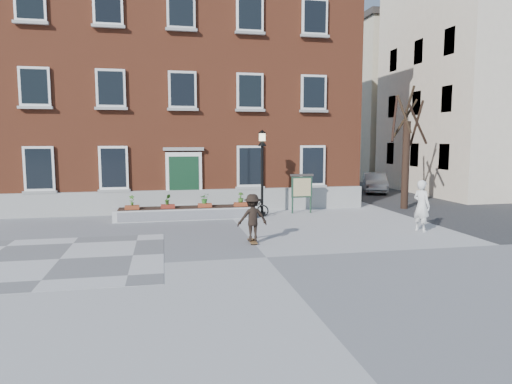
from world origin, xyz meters
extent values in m
plane|color=#9A9A9C|center=(0.00, 0.00, 0.00)|extent=(100.00, 100.00, 0.00)
cube|color=slate|center=(-6.00, 1.00, 0.01)|extent=(6.00, 6.00, 0.01)
imported|color=black|center=(0.95, 7.28, 0.42)|extent=(1.69, 1.08, 0.84)
imported|color=#A7A9AB|center=(10.76, 14.91, 0.65)|extent=(2.69, 4.16, 1.29)
imported|color=silver|center=(6.66, 2.63, 0.98)|extent=(0.68, 0.83, 1.97)
cube|color=brown|center=(-2.00, 14.00, 6.00)|extent=(18.00, 10.00, 12.00)
cube|color=#A0A09B|center=(-2.00, 8.88, 0.55)|extent=(18.00, 0.24, 1.10)
cube|color=gray|center=(-2.00, 8.75, 0.10)|extent=(2.60, 0.80, 0.20)
cube|color=#AAAAA5|center=(-2.00, 8.90, 0.30)|extent=(2.20, 0.50, 0.20)
cube|color=white|center=(-2.00, 8.92, 1.65)|extent=(1.70, 0.12, 2.50)
cube|color=#133620|center=(-2.00, 8.87, 1.55)|extent=(1.40, 0.06, 2.30)
cube|color=gray|center=(-2.00, 8.88, 3.05)|extent=(1.90, 0.25, 0.15)
cube|color=white|center=(-8.40, 8.90, 2.20)|extent=(1.30, 0.10, 2.00)
cube|color=black|center=(-8.40, 8.85, 2.20)|extent=(1.08, 0.04, 1.78)
cube|color=gray|center=(-8.40, 8.84, 1.14)|extent=(1.44, 0.20, 0.12)
cube|color=white|center=(-8.40, 8.90, 5.80)|extent=(1.30, 0.10, 1.70)
cube|color=black|center=(-8.40, 8.85, 5.80)|extent=(1.08, 0.04, 1.48)
cube|color=#ADADA8|center=(-8.40, 8.84, 4.89)|extent=(1.44, 0.20, 0.12)
cube|color=white|center=(-8.40, 8.90, 9.40)|extent=(1.30, 0.10, 1.70)
cube|color=black|center=(-8.40, 8.85, 9.40)|extent=(1.08, 0.04, 1.48)
cube|color=#ACADA7|center=(-8.40, 8.84, 8.49)|extent=(1.44, 0.20, 0.12)
cube|color=white|center=(-5.20, 8.90, 2.20)|extent=(1.30, 0.10, 2.00)
cube|color=black|center=(-5.20, 8.85, 2.20)|extent=(1.08, 0.04, 1.78)
cube|color=#9A9B96|center=(-5.20, 8.84, 1.14)|extent=(1.44, 0.20, 0.12)
cube|color=silver|center=(-5.20, 8.90, 5.80)|extent=(1.30, 0.10, 1.70)
cube|color=black|center=(-5.20, 8.85, 5.80)|extent=(1.08, 0.04, 1.48)
cube|color=#9E9E99|center=(-5.20, 8.84, 4.89)|extent=(1.44, 0.20, 0.12)
cube|color=white|center=(-5.20, 8.90, 9.40)|extent=(1.30, 0.10, 1.70)
cube|color=black|center=(-5.20, 8.85, 9.40)|extent=(1.08, 0.04, 1.48)
cube|color=#A7A7A2|center=(-5.20, 8.84, 8.49)|extent=(1.44, 0.20, 0.12)
cube|color=silver|center=(-2.00, 8.90, 5.80)|extent=(1.30, 0.10, 1.70)
cube|color=black|center=(-2.00, 8.85, 5.80)|extent=(1.08, 0.04, 1.48)
cube|color=#9A9A95|center=(-2.00, 8.84, 4.89)|extent=(1.44, 0.20, 0.12)
cube|color=silver|center=(-2.00, 8.90, 9.40)|extent=(1.30, 0.10, 1.70)
cube|color=black|center=(-2.00, 8.85, 9.40)|extent=(1.08, 0.04, 1.48)
cube|color=#A1A09C|center=(-2.00, 8.84, 8.49)|extent=(1.44, 0.20, 0.12)
cube|color=silver|center=(1.20, 8.90, 2.20)|extent=(1.30, 0.10, 2.00)
cube|color=black|center=(1.20, 8.85, 2.20)|extent=(1.08, 0.04, 1.78)
cube|color=#A4A49F|center=(1.20, 8.84, 1.14)|extent=(1.44, 0.20, 0.12)
cube|color=silver|center=(1.20, 8.90, 5.80)|extent=(1.30, 0.10, 1.70)
cube|color=black|center=(1.20, 8.85, 5.80)|extent=(1.08, 0.04, 1.48)
cube|color=#979792|center=(1.20, 8.84, 4.89)|extent=(1.44, 0.20, 0.12)
cube|color=white|center=(1.20, 8.90, 9.40)|extent=(1.30, 0.10, 1.70)
cube|color=black|center=(1.20, 8.85, 9.40)|extent=(1.08, 0.04, 1.48)
cube|color=gray|center=(1.20, 8.84, 8.49)|extent=(1.44, 0.20, 0.12)
cube|color=white|center=(4.40, 8.90, 2.20)|extent=(1.30, 0.10, 2.00)
cube|color=black|center=(4.40, 8.85, 2.20)|extent=(1.08, 0.04, 1.78)
cube|color=gray|center=(4.40, 8.84, 1.14)|extent=(1.44, 0.20, 0.12)
cube|color=silver|center=(4.40, 8.90, 5.80)|extent=(1.30, 0.10, 1.70)
cube|color=black|center=(4.40, 8.85, 5.80)|extent=(1.08, 0.04, 1.48)
cube|color=gray|center=(4.40, 8.84, 4.89)|extent=(1.44, 0.20, 0.12)
cube|color=white|center=(4.40, 8.90, 9.40)|extent=(1.30, 0.10, 1.70)
cube|color=black|center=(4.40, 8.85, 9.40)|extent=(1.08, 0.04, 1.48)
cube|color=#9D9D98|center=(4.40, 8.84, 8.49)|extent=(1.44, 0.20, 0.12)
cube|color=silver|center=(-2.00, 7.20, 0.25)|extent=(6.20, 1.10, 0.50)
cube|color=#B4B4B4|center=(-2.00, 6.64, 0.25)|extent=(5.80, 0.02, 0.40)
cube|color=black|center=(-2.00, 7.20, 0.50)|extent=(5.80, 0.90, 0.06)
cube|color=brown|center=(-4.30, 6.95, 0.60)|extent=(0.60, 0.25, 0.20)
imported|color=#366B20|center=(-4.30, 6.95, 0.92)|extent=(0.24, 0.24, 0.45)
cube|color=maroon|center=(-2.80, 6.95, 0.60)|extent=(0.60, 0.25, 0.20)
imported|color=#2D5B1B|center=(-2.80, 6.95, 0.92)|extent=(0.25, 0.25, 0.45)
cube|color=#913A1F|center=(-1.20, 6.95, 0.60)|extent=(0.60, 0.25, 0.20)
imported|color=#2A6D20|center=(-1.20, 6.95, 0.92)|extent=(0.40, 0.40, 0.45)
cube|color=brown|center=(0.40, 6.95, 0.60)|extent=(0.60, 0.25, 0.20)
imported|color=#315D1C|center=(0.40, 6.95, 0.92)|extent=(0.25, 0.25, 0.45)
cylinder|color=black|center=(9.00, 8.00, 2.20)|extent=(0.36, 0.36, 4.40)
cylinder|color=black|center=(9.51, 8.00, 4.29)|extent=(0.12, 1.12, 2.23)
cylinder|color=#302315|center=(9.17, 8.52, 4.55)|extent=(1.18, 0.49, 1.97)
cylinder|color=black|center=(8.51, 8.36, 4.55)|extent=(0.88, 1.14, 2.35)
cylinder|color=#312216|center=(8.70, 7.78, 4.73)|extent=(0.60, 0.77, 1.90)
cylinder|color=black|center=(9.20, 7.37, 4.24)|extent=(1.39, 0.55, 1.95)
cylinder|color=black|center=(9.16, 8.13, 5.37)|extent=(0.43, 0.48, 1.58)
cube|color=#343436|center=(12.00, 18.00, 0.00)|extent=(8.00, 36.00, 0.01)
cube|color=beige|center=(18.00, 14.00, 7.00)|extent=(10.00, 11.00, 14.00)
cube|color=beige|center=(18.00, 26.00, 6.50)|extent=(10.00, 11.00, 13.00)
cube|color=#3C3734|center=(18.00, 26.00, 13.25)|extent=(10.40, 11.40, 0.50)
cube|color=black|center=(13.04, 10.80, 2.50)|extent=(0.08, 1.00, 1.50)
cube|color=black|center=(13.04, 14.00, 2.50)|extent=(0.08, 1.00, 1.50)
cube|color=black|center=(13.04, 17.20, 2.50)|extent=(0.08, 1.00, 1.50)
cube|color=black|center=(13.04, 10.80, 5.80)|extent=(0.08, 1.00, 1.50)
cube|color=black|center=(13.04, 14.00, 5.80)|extent=(0.08, 1.00, 1.50)
cube|color=black|center=(13.04, 17.20, 5.80)|extent=(0.08, 1.00, 1.50)
cube|color=black|center=(13.04, 10.80, 9.00)|extent=(0.08, 1.00, 1.50)
cube|color=black|center=(13.04, 14.00, 9.00)|extent=(0.08, 1.00, 1.50)
cube|color=black|center=(13.04, 17.20, 9.00)|extent=(0.08, 1.00, 1.50)
cylinder|color=black|center=(1.43, 7.19, 0.10)|extent=(0.32, 0.32, 0.20)
cylinder|color=black|center=(1.43, 7.19, 1.60)|extent=(0.12, 0.12, 3.20)
cone|color=black|center=(1.43, 7.19, 3.35)|extent=(0.40, 0.40, 0.30)
cube|color=#FFF8BB|center=(1.43, 7.19, 3.60)|extent=(0.24, 0.24, 0.34)
cone|color=black|center=(1.43, 7.19, 3.85)|extent=(0.40, 0.40, 0.16)
cylinder|color=#193325|center=(3.01, 7.67, 0.90)|extent=(0.08, 0.08, 1.80)
cylinder|color=#193322|center=(3.91, 7.67, 0.90)|extent=(0.08, 0.08, 1.80)
cube|color=#1B3727|center=(3.46, 7.67, 1.25)|extent=(1.00, 0.10, 1.00)
cube|color=beige|center=(3.46, 7.61, 1.25)|extent=(0.85, 0.02, 0.85)
cube|color=#3D3735|center=(3.46, 7.67, 1.82)|extent=(1.10, 0.16, 0.10)
cube|color=brown|center=(-0.04, 1.96, 0.06)|extent=(0.22, 0.78, 0.03)
cylinder|color=black|center=(-0.13, 1.68, 0.03)|extent=(0.03, 0.05, 0.05)
cylinder|color=black|center=(0.05, 1.68, 0.03)|extent=(0.03, 0.05, 0.05)
cylinder|color=black|center=(-0.13, 2.24, 0.03)|extent=(0.03, 0.05, 0.05)
cylinder|color=black|center=(0.05, 2.24, 0.03)|extent=(0.03, 0.05, 0.05)
imported|color=black|center=(-0.04, 1.96, 0.87)|extent=(1.08, 0.69, 1.60)
camera|label=1|loc=(-2.95, -12.95, 3.50)|focal=32.00mm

